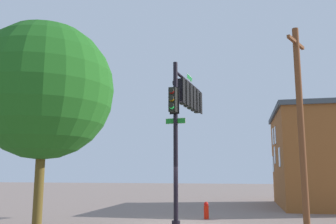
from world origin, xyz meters
TOP-DOWN VIEW (x-y plane):
  - signal_pole_assembly at (1.61, -0.18)m, footprint 5.03×1.22m
  - utility_pole at (-0.93, -5.21)m, footprint 1.67×0.89m
  - fire_hydrant at (2.43, -1.06)m, footprint 0.33×0.24m
  - tree_near at (-5.19, 3.47)m, footprint 4.60×4.60m
  - brick_building at (10.19, -8.50)m, footprint 8.99×6.97m

SIDE VIEW (x-z plane):
  - fire_hydrant at x=2.43m, z-range 0.00..0.83m
  - brick_building at x=10.19m, z-range 0.01..6.45m
  - utility_pole at x=-0.93m, z-range 0.16..8.27m
  - tree_near at x=-5.19m, z-range 1.32..8.58m
  - signal_pole_assembly at x=1.61m, z-range 1.95..9.23m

